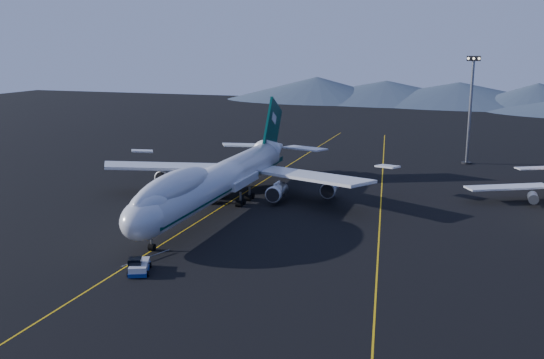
% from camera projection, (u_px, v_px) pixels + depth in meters
% --- Properties ---
extents(ground, '(500.00, 500.00, 0.00)m').
position_uv_depth(ground, '(220.00, 208.00, 119.11)').
color(ground, black).
rests_on(ground, ground).
extents(taxiway_line_main, '(0.25, 220.00, 0.01)m').
position_uv_depth(taxiway_line_main, '(220.00, 208.00, 119.11)').
color(taxiway_line_main, '#E6B10D').
rests_on(taxiway_line_main, ground).
extents(taxiway_line_side, '(28.08, 198.09, 0.01)m').
position_uv_depth(taxiway_line_side, '(381.00, 208.00, 118.93)').
color(taxiway_line_side, '#E6B10D').
rests_on(taxiway_line_side, ground).
extents(boeing_747, '(59.62, 72.43, 19.37)m').
position_uv_depth(boeing_747, '(219.00, 179.00, 117.87)').
color(boeing_747, silver).
rests_on(boeing_747, ground).
extents(pushback_tug, '(4.44, 5.74, 2.24)m').
position_uv_depth(pushback_tug, '(139.00, 267.00, 85.45)').
color(pushback_tug, silver).
rests_on(pushback_tug, ground).
extents(floodlight_mast, '(3.53, 2.65, 28.58)m').
position_uv_depth(floodlight_mast, '(470.00, 110.00, 160.53)').
color(floodlight_mast, black).
rests_on(floodlight_mast, ground).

